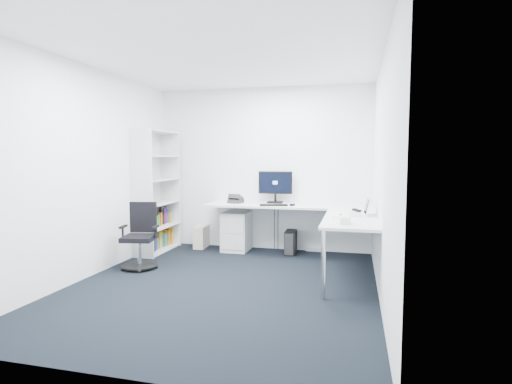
% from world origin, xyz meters
% --- Properties ---
extents(ground, '(4.20, 4.20, 0.00)m').
position_xyz_m(ground, '(0.00, 0.00, 0.00)').
color(ground, black).
extents(ceiling, '(4.20, 4.20, 0.00)m').
position_xyz_m(ceiling, '(0.00, 0.00, 2.70)').
color(ceiling, white).
extents(wall_back, '(3.60, 0.02, 2.70)m').
position_xyz_m(wall_back, '(0.00, 2.10, 1.35)').
color(wall_back, white).
rests_on(wall_back, ground).
extents(wall_front, '(3.60, 0.02, 2.70)m').
position_xyz_m(wall_front, '(0.00, -2.10, 1.35)').
color(wall_front, white).
rests_on(wall_front, ground).
extents(wall_left, '(0.02, 4.20, 2.70)m').
position_xyz_m(wall_left, '(-1.80, 0.00, 1.35)').
color(wall_left, white).
rests_on(wall_left, ground).
extents(wall_right, '(0.02, 4.20, 2.70)m').
position_xyz_m(wall_right, '(1.80, 0.00, 1.35)').
color(wall_right, white).
rests_on(wall_right, ground).
extents(l_desk, '(2.74, 1.53, 0.80)m').
position_xyz_m(l_desk, '(0.55, 1.40, 0.40)').
color(l_desk, silver).
rests_on(l_desk, ground).
extents(drawer_pedestal, '(0.42, 0.52, 0.64)m').
position_xyz_m(drawer_pedestal, '(-0.38, 1.84, 0.32)').
color(drawer_pedestal, silver).
rests_on(drawer_pedestal, ground).
extents(bookshelf, '(0.39, 0.99, 1.98)m').
position_xyz_m(bookshelf, '(-1.62, 1.45, 0.99)').
color(bookshelf, silver).
rests_on(bookshelf, ground).
extents(task_chair, '(0.60, 0.60, 0.91)m').
position_xyz_m(task_chair, '(-1.37, 0.44, 0.46)').
color(task_chair, black).
rests_on(task_chair, ground).
extents(black_pc_tower, '(0.18, 0.38, 0.37)m').
position_xyz_m(black_pc_tower, '(0.53, 1.82, 0.19)').
color(black_pc_tower, black).
rests_on(black_pc_tower, ground).
extents(beige_pc_tower, '(0.20, 0.40, 0.37)m').
position_xyz_m(beige_pc_tower, '(-1.03, 1.89, 0.19)').
color(beige_pc_tower, beige).
rests_on(beige_pc_tower, ground).
extents(power_strip, '(0.32, 0.07, 0.04)m').
position_xyz_m(power_strip, '(0.90, 2.06, 0.02)').
color(power_strip, white).
rests_on(power_strip, ground).
extents(monitor, '(0.56, 0.19, 0.53)m').
position_xyz_m(monitor, '(0.25, 1.95, 1.07)').
color(monitor, black).
rests_on(monitor, l_desk).
extents(black_keyboard, '(0.45, 0.24, 0.02)m').
position_xyz_m(black_keyboard, '(0.30, 1.56, 0.81)').
color(black_keyboard, black).
rests_on(black_keyboard, l_desk).
extents(mouse, '(0.08, 0.10, 0.03)m').
position_xyz_m(mouse, '(0.59, 1.62, 0.81)').
color(mouse, black).
rests_on(mouse, l_desk).
extents(desk_phone, '(0.25, 0.25, 0.14)m').
position_xyz_m(desk_phone, '(-0.37, 1.78, 0.87)').
color(desk_phone, '#28272A').
rests_on(desk_phone, l_desk).
extents(laptop, '(0.34, 0.33, 0.23)m').
position_xyz_m(laptop, '(1.48, 0.81, 0.91)').
color(laptop, silver).
rests_on(laptop, l_desk).
extents(white_keyboard, '(0.15, 0.46, 0.02)m').
position_xyz_m(white_keyboard, '(1.31, 0.72, 0.81)').
color(white_keyboard, white).
rests_on(white_keyboard, l_desk).
extents(headphones, '(0.18, 0.22, 0.05)m').
position_xyz_m(headphones, '(1.55, 1.21, 0.82)').
color(headphones, black).
rests_on(headphones, l_desk).
extents(orange_fruit, '(0.08, 0.08, 0.08)m').
position_xyz_m(orange_fruit, '(1.38, 0.38, 0.84)').
color(orange_fruit, '#D94A13').
rests_on(orange_fruit, l_desk).
extents(tissue_box, '(0.14, 0.24, 0.08)m').
position_xyz_m(tissue_box, '(1.41, 0.09, 0.84)').
color(tissue_box, white).
rests_on(tissue_box, l_desk).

